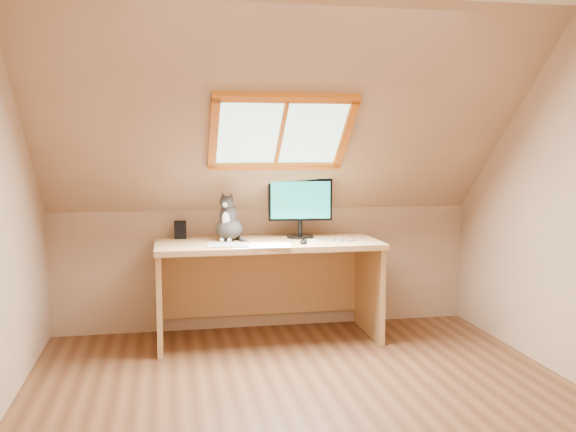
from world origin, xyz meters
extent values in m
plane|color=brown|center=(0.00, 0.00, 0.00)|extent=(3.50, 3.50, 0.00)
cube|color=tan|center=(0.00, -1.75, 1.20)|extent=(3.50, 0.02, 2.40)
cube|color=tan|center=(0.00, 1.75, 0.50)|extent=(3.50, 0.02, 1.00)
cube|color=tan|center=(0.00, 0.97, 1.70)|extent=(3.50, 1.56, 1.41)
cube|color=#B2E0CC|center=(0.00, 1.05, 1.63)|extent=(0.90, 0.53, 0.48)
cube|color=#C56012|center=(0.00, 1.05, 1.63)|extent=(1.02, 0.64, 0.59)
cube|color=tan|center=(-0.05, 1.38, 0.77)|extent=(1.73, 0.76, 0.04)
cube|color=tan|center=(-0.88, 1.38, 0.37)|extent=(0.04, 0.68, 0.75)
cube|color=tan|center=(0.79, 1.38, 0.37)|extent=(0.04, 0.68, 0.75)
cube|color=tan|center=(-0.05, 1.73, 0.37)|extent=(1.63, 0.03, 0.52)
cylinder|color=black|center=(0.24, 1.49, 0.80)|extent=(0.22, 0.22, 0.02)
cylinder|color=black|center=(0.24, 1.49, 0.87)|extent=(0.04, 0.04, 0.12)
cube|color=black|center=(0.24, 1.49, 1.10)|extent=(0.52, 0.09, 0.34)
cube|color=#0A6ABE|center=(0.24, 1.47, 1.10)|extent=(0.47, 0.05, 0.30)
ellipsoid|color=#3B3735|center=(-0.34, 1.47, 0.88)|extent=(0.29, 0.31, 0.18)
ellipsoid|color=#3B3735|center=(-0.34, 1.45, 0.99)|extent=(0.18, 0.18, 0.20)
ellipsoid|color=silver|center=(-0.37, 1.39, 0.97)|extent=(0.08, 0.06, 0.11)
ellipsoid|color=#3B3735|center=(-0.36, 1.41, 1.10)|extent=(0.14, 0.13, 0.10)
sphere|color=silver|center=(-0.38, 1.37, 1.08)|extent=(0.04, 0.04, 0.04)
cone|color=#3B3735|center=(-0.39, 1.44, 1.15)|extent=(0.06, 0.06, 0.06)
cone|color=#3B3735|center=(-0.32, 1.42, 1.15)|extent=(0.06, 0.06, 0.06)
cube|color=black|center=(-0.71, 1.63, 0.86)|extent=(0.10, 0.10, 0.14)
cube|color=#B2B2B7|center=(-0.38, 1.16, 0.80)|extent=(0.32, 0.25, 0.01)
ellipsoid|color=black|center=(0.20, 1.16, 0.81)|extent=(0.09, 0.11, 0.03)
cube|color=white|center=(-0.15, 1.12, 0.79)|extent=(0.33, 0.27, 0.00)
cube|color=white|center=(-0.15, 1.12, 0.79)|extent=(0.32, 0.24, 0.00)
cube|color=white|center=(-0.15, 1.12, 0.79)|extent=(0.35, 0.30, 0.00)
cube|color=white|center=(-0.15, 1.12, 0.80)|extent=(0.34, 0.28, 0.00)
camera|label=1|loc=(-0.82, -3.52, 1.53)|focal=40.00mm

